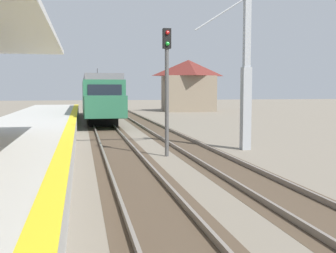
% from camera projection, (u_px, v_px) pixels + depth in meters
% --- Properties ---
extents(track_pair_nearest_platform, '(2.34, 120.00, 0.16)m').
position_uv_depth(track_pair_nearest_platform, '(125.00, 160.00, 16.17)').
color(track_pair_nearest_platform, '#4C3D2D').
rests_on(track_pair_nearest_platform, ground).
extents(track_pair_middle, '(2.34, 120.00, 0.16)m').
position_uv_depth(track_pair_middle, '(210.00, 157.00, 16.86)').
color(track_pair_middle, '#4C3D2D').
rests_on(track_pair_middle, ground).
extents(approaching_train, '(2.93, 19.60, 4.76)m').
position_uv_depth(approaching_train, '(100.00, 96.00, 37.28)').
color(approaching_train, '#286647').
rests_on(approaching_train, ground).
extents(rail_signal_post, '(0.32, 0.34, 5.20)m').
position_uv_depth(rail_signal_post, '(167.00, 79.00, 17.14)').
color(rail_signal_post, '#4C4C4C').
rests_on(rail_signal_post, ground).
extents(catenary_pylon_far_side, '(5.00, 0.40, 7.50)m').
position_uv_depth(catenary_pylon_far_side, '(240.00, 71.00, 18.98)').
color(catenary_pylon_far_side, '#9EA3A8').
rests_on(catenary_pylon_far_side, ground).
extents(distant_trackside_house, '(6.60, 5.28, 6.40)m').
position_uv_depth(distant_trackside_house, '(188.00, 84.00, 52.93)').
color(distant_trackside_house, '#7F705B').
rests_on(distant_trackside_house, ground).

